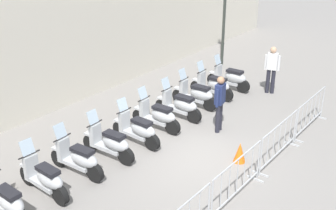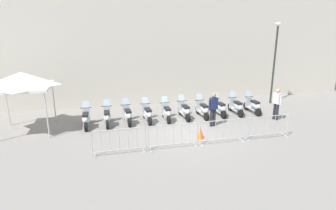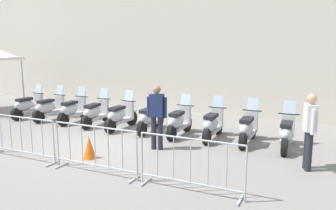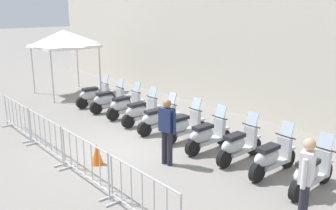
{
  "view_description": "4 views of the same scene",
  "coord_description": "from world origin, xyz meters",
  "px_view_note": "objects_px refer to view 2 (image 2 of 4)",
  "views": [
    {
      "loc": [
        -8.43,
        -5.58,
        5.94
      ],
      "look_at": [
        0.62,
        1.61,
        0.84
      ],
      "focal_mm": 46.13,
      "sensor_mm": 36.0,
      "label": 1
    },
    {
      "loc": [
        -3.83,
        -12.23,
        4.98
      ],
      "look_at": [
        -0.45,
        1.86,
        0.86
      ],
      "focal_mm": 30.08,
      "sensor_mm": 36.0,
      "label": 2
    },
    {
      "loc": [
        5.68,
        -7.31,
        2.8
      ],
      "look_at": [
        1.02,
        2.16,
        0.89
      ],
      "focal_mm": 36.24,
      "sensor_mm": 36.0,
      "label": 3
    },
    {
      "loc": [
        8.43,
        -5.18,
        3.97
      ],
      "look_at": [
        0.44,
        1.35,
        1.19
      ],
      "focal_mm": 39.9,
      "sensor_mm": 36.0,
      "label": 4
    }
  ],
  "objects_px": {
    "motorcycle_7": "(219,108)",
    "motorcycle_6": "(203,110)",
    "motorcycle_2": "(128,115)",
    "street_lamp": "(275,55)",
    "barrier_segment_0": "(119,142)",
    "barrier_segment_2": "(223,132)",
    "canopy_tent": "(22,80)",
    "barrier_segment_1": "(173,137)",
    "motorcycle_5": "(185,111)",
    "barrier_segment_3": "(268,127)",
    "traffic_cone": "(200,133)",
    "motorcycle_4": "(167,113)",
    "motorcycle_3": "(147,114)",
    "officer_mid_plaza": "(213,108)",
    "motorcycle_0": "(86,119)",
    "motorcycle_9": "(253,106)",
    "motorcycle_1": "(107,117)",
    "motorcycle_8": "(236,107)",
    "officer_near_row_end": "(277,102)"
  },
  "relations": [
    {
      "from": "motorcycle_2",
      "to": "barrier_segment_2",
      "type": "relative_size",
      "value": 0.81
    },
    {
      "from": "barrier_segment_0",
      "to": "motorcycle_9",
      "type": "bearing_deg",
      "value": 24.63
    },
    {
      "from": "canopy_tent",
      "to": "motorcycle_7",
      "type": "bearing_deg",
      "value": 0.79
    },
    {
      "from": "motorcycle_0",
      "to": "street_lamp",
      "type": "height_order",
      "value": "street_lamp"
    },
    {
      "from": "motorcycle_7",
      "to": "motorcycle_6",
      "type": "bearing_deg",
      "value": -174.39
    },
    {
      "from": "motorcycle_7",
      "to": "street_lamp",
      "type": "relative_size",
      "value": 0.34
    },
    {
      "from": "motorcycle_2",
      "to": "barrier_segment_2",
      "type": "bearing_deg",
      "value": -43.14
    },
    {
      "from": "street_lamp",
      "to": "officer_mid_plaza",
      "type": "bearing_deg",
      "value": -148.94
    },
    {
      "from": "motorcycle_4",
      "to": "traffic_cone",
      "type": "height_order",
      "value": "motorcycle_4"
    },
    {
      "from": "motorcycle_3",
      "to": "motorcycle_4",
      "type": "relative_size",
      "value": 1.0
    },
    {
      "from": "motorcycle_5",
      "to": "street_lamp",
      "type": "distance_m",
      "value": 7.24
    },
    {
      "from": "motorcycle_0",
      "to": "barrier_segment_0",
      "type": "bearing_deg",
      "value": -67.97
    },
    {
      "from": "motorcycle_2",
      "to": "motorcycle_6",
      "type": "xyz_separation_m",
      "value": [
        4.16,
        0.0,
        0.0
      ]
    },
    {
      "from": "motorcycle_1",
      "to": "barrier_segment_1",
      "type": "distance_m",
      "value": 4.36
    },
    {
      "from": "motorcycle_2",
      "to": "street_lamp",
      "type": "xyz_separation_m",
      "value": [
        9.6,
        1.84,
        2.7
      ]
    },
    {
      "from": "barrier_segment_0",
      "to": "barrier_segment_2",
      "type": "relative_size",
      "value": 1.0
    },
    {
      "from": "motorcycle_0",
      "to": "officer_mid_plaza",
      "type": "height_order",
      "value": "officer_mid_plaza"
    },
    {
      "from": "street_lamp",
      "to": "barrier_segment_1",
      "type": "bearing_deg",
      "value": -146.13
    },
    {
      "from": "motorcycle_8",
      "to": "motorcycle_1",
      "type": "bearing_deg",
      "value": -178.7
    },
    {
      "from": "canopy_tent",
      "to": "barrier_segment_1",
      "type": "bearing_deg",
      "value": -29.11
    },
    {
      "from": "motorcycle_6",
      "to": "motorcycle_8",
      "type": "distance_m",
      "value": 2.08
    },
    {
      "from": "barrier_segment_0",
      "to": "barrier_segment_1",
      "type": "bearing_deg",
      "value": 0.94
    },
    {
      "from": "barrier_segment_2",
      "to": "motorcycle_2",
      "type": "bearing_deg",
      "value": 136.86
    },
    {
      "from": "motorcycle_9",
      "to": "barrier_segment_1",
      "type": "relative_size",
      "value": 0.81
    },
    {
      "from": "motorcycle_6",
      "to": "motorcycle_8",
      "type": "bearing_deg",
      "value": 2.62
    },
    {
      "from": "motorcycle_5",
      "to": "barrier_segment_3",
      "type": "relative_size",
      "value": 0.81
    },
    {
      "from": "street_lamp",
      "to": "traffic_cone",
      "type": "distance_m",
      "value": 8.56
    },
    {
      "from": "barrier_segment_1",
      "to": "motorcycle_2",
      "type": "bearing_deg",
      "value": 113.42
    },
    {
      "from": "barrier_segment_1",
      "to": "traffic_cone",
      "type": "distance_m",
      "value": 1.67
    },
    {
      "from": "motorcycle_5",
      "to": "traffic_cone",
      "type": "bearing_deg",
      "value": -92.11
    },
    {
      "from": "motorcycle_2",
      "to": "barrier_segment_2",
      "type": "height_order",
      "value": "motorcycle_2"
    },
    {
      "from": "barrier_segment_3",
      "to": "barrier_segment_1",
      "type": "bearing_deg",
      "value": -179.06
    },
    {
      "from": "motorcycle_2",
      "to": "canopy_tent",
      "type": "xyz_separation_m",
      "value": [
        -4.81,
        -0.03,
        2.06
      ]
    },
    {
      "from": "motorcycle_2",
      "to": "barrier_segment_3",
      "type": "height_order",
      "value": "motorcycle_2"
    },
    {
      "from": "motorcycle_4",
      "to": "motorcycle_5",
      "type": "xyz_separation_m",
      "value": [
        1.04,
        0.13,
        0.0
      ]
    },
    {
      "from": "motorcycle_5",
      "to": "traffic_cone",
      "type": "relative_size",
      "value": 3.14
    },
    {
      "from": "motorcycle_3",
      "to": "canopy_tent",
      "type": "height_order",
      "value": "canopy_tent"
    },
    {
      "from": "barrier_segment_2",
      "to": "motorcycle_6",
      "type": "bearing_deg",
      "value": 83.66
    },
    {
      "from": "motorcycle_6",
      "to": "motorcycle_4",
      "type": "bearing_deg",
      "value": -177.55
    },
    {
      "from": "officer_near_row_end",
      "to": "motorcycle_3",
      "type": "bearing_deg",
      "value": 169.96
    },
    {
      "from": "motorcycle_4",
      "to": "street_lamp",
      "type": "height_order",
      "value": "street_lamp"
    },
    {
      "from": "motorcycle_0",
      "to": "officer_mid_plaza",
      "type": "bearing_deg",
      "value": -11.83
    },
    {
      "from": "barrier_segment_1",
      "to": "street_lamp",
      "type": "height_order",
      "value": "street_lamp"
    },
    {
      "from": "motorcycle_0",
      "to": "barrier_segment_2",
      "type": "relative_size",
      "value": 0.8
    },
    {
      "from": "motorcycle_2",
      "to": "street_lamp",
      "type": "distance_m",
      "value": 10.14
    },
    {
      "from": "barrier_segment_1",
      "to": "officer_near_row_end",
      "type": "bearing_deg",
      "value": 19.98
    },
    {
      "from": "motorcycle_9",
      "to": "officer_near_row_end",
      "type": "xyz_separation_m",
      "value": [
        0.62,
        -1.3,
        0.53
      ]
    },
    {
      "from": "motorcycle_7",
      "to": "motorcycle_1",
      "type": "bearing_deg",
      "value": -178.42
    },
    {
      "from": "motorcycle_5",
      "to": "barrier_segment_3",
      "type": "height_order",
      "value": "motorcycle_5"
    },
    {
      "from": "motorcycle_6",
      "to": "motorcycle_7",
      "type": "distance_m",
      "value": 1.05
    }
  ]
}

